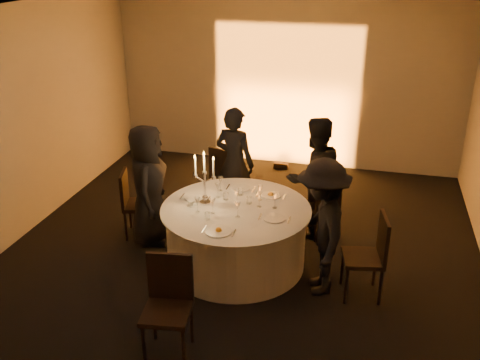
% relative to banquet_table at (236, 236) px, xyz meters
% --- Properties ---
extents(floor, '(7.00, 7.00, 0.00)m').
position_rel_banquet_table_xyz_m(floor, '(0.00, 0.00, -0.38)').
color(floor, black).
rests_on(floor, ground).
extents(ceiling, '(7.00, 7.00, 0.00)m').
position_rel_banquet_table_xyz_m(ceiling, '(0.00, 0.00, 2.62)').
color(ceiling, white).
rests_on(ceiling, wall_back).
extents(wall_back, '(7.00, 0.00, 7.00)m').
position_rel_banquet_table_xyz_m(wall_back, '(0.00, 3.50, 1.12)').
color(wall_back, '#AFABA3').
rests_on(wall_back, floor).
extents(wall_left, '(0.00, 7.00, 7.00)m').
position_rel_banquet_table_xyz_m(wall_left, '(-3.00, 0.00, 1.12)').
color(wall_left, '#AFABA3').
rests_on(wall_left, floor).
extents(uplighter_fixture, '(0.25, 0.12, 0.10)m').
position_rel_banquet_table_xyz_m(uplighter_fixture, '(0.00, 3.20, -0.33)').
color(uplighter_fixture, black).
rests_on(uplighter_fixture, floor).
extents(banquet_table, '(1.80, 1.80, 0.77)m').
position_rel_banquet_table_xyz_m(banquet_table, '(0.00, 0.00, 0.00)').
color(banquet_table, black).
rests_on(banquet_table, floor).
extents(chair_left, '(0.50, 0.50, 0.92)m').
position_rel_banquet_table_xyz_m(chair_left, '(-1.52, 0.38, 0.13)').
color(chair_left, black).
rests_on(chair_left, floor).
extents(chair_back_left, '(0.52, 0.52, 0.94)m').
position_rel_banquet_table_xyz_m(chair_back_left, '(-0.57, 1.56, 0.14)').
color(chair_back_left, black).
rests_on(chair_back_left, floor).
extents(chair_back_right, '(0.57, 0.57, 0.92)m').
position_rel_banquet_table_xyz_m(chair_back_right, '(0.96, 0.95, 0.13)').
color(chair_back_right, black).
rests_on(chair_back_right, floor).
extents(chair_right, '(0.50, 0.50, 0.99)m').
position_rel_banquet_table_xyz_m(chair_right, '(1.60, -0.26, 0.17)').
color(chair_right, black).
rests_on(chair_right, floor).
extents(chair_front, '(0.49, 0.49, 1.01)m').
position_rel_banquet_table_xyz_m(chair_front, '(-0.24, -1.63, 0.18)').
color(chair_front, black).
rests_on(chair_front, floor).
extents(guest_left, '(0.68, 0.88, 1.61)m').
position_rel_banquet_table_xyz_m(guest_left, '(-1.24, 0.29, 0.42)').
color(guest_left, black).
rests_on(guest_left, floor).
extents(guest_back_left, '(0.68, 0.54, 1.64)m').
position_rel_banquet_table_xyz_m(guest_back_left, '(-0.35, 1.26, 0.43)').
color(guest_back_left, black).
rests_on(guest_back_left, floor).
extents(guest_back_right, '(1.02, 1.00, 1.66)m').
position_rel_banquet_table_xyz_m(guest_back_right, '(0.81, 0.99, 0.44)').
color(guest_back_right, black).
rests_on(guest_back_right, floor).
extents(guest_right, '(0.84, 1.15, 1.60)m').
position_rel_banquet_table_xyz_m(guest_right, '(1.05, -0.29, 0.41)').
color(guest_right, black).
rests_on(guest_right, floor).
extents(plate_left, '(0.36, 0.27, 0.01)m').
position_rel_banquet_table_xyz_m(plate_left, '(-0.56, 0.14, 0.39)').
color(plate_left, white).
rests_on(plate_left, banquet_table).
extents(plate_back_left, '(0.36, 0.24, 0.01)m').
position_rel_banquet_table_xyz_m(plate_back_left, '(-0.08, 0.55, 0.39)').
color(plate_back_left, white).
rests_on(plate_back_left, banquet_table).
extents(plate_back_right, '(0.35, 0.26, 0.08)m').
position_rel_banquet_table_xyz_m(plate_back_right, '(0.34, 0.43, 0.40)').
color(plate_back_right, white).
rests_on(plate_back_right, banquet_table).
extents(plate_right, '(0.36, 0.25, 0.01)m').
position_rel_banquet_table_xyz_m(plate_right, '(0.50, -0.16, 0.39)').
color(plate_right, white).
rests_on(plate_right, banquet_table).
extents(plate_front, '(0.36, 0.30, 0.08)m').
position_rel_banquet_table_xyz_m(plate_front, '(-0.04, -0.60, 0.40)').
color(plate_front, white).
rests_on(plate_front, banquet_table).
extents(coffee_cup, '(0.11, 0.11, 0.07)m').
position_rel_banquet_table_xyz_m(coffee_cup, '(-0.54, -0.07, 0.42)').
color(coffee_cup, white).
rests_on(coffee_cup, banquet_table).
extents(candelabra, '(0.28, 0.14, 0.67)m').
position_rel_banquet_table_xyz_m(candelabra, '(-0.39, 0.04, 0.62)').
color(candelabra, silver).
rests_on(candelabra, banquet_table).
extents(wine_glass_a, '(0.07, 0.07, 0.19)m').
position_rel_banquet_table_xyz_m(wine_glass_a, '(-0.29, 0.23, 0.52)').
color(wine_glass_a, white).
rests_on(wine_glass_a, banquet_table).
extents(wine_glass_b, '(0.07, 0.07, 0.19)m').
position_rel_banquet_table_xyz_m(wine_glass_b, '(-0.31, 0.43, 0.52)').
color(wine_glass_b, white).
rests_on(wine_glass_b, banquet_table).
extents(wine_glass_c, '(0.07, 0.07, 0.19)m').
position_rel_banquet_table_xyz_m(wine_glass_c, '(-0.23, -0.19, 0.52)').
color(wine_glass_c, white).
rests_on(wine_glass_c, banquet_table).
extents(wine_glass_d, '(0.07, 0.07, 0.19)m').
position_rel_banquet_table_xyz_m(wine_glass_d, '(0.23, 0.29, 0.52)').
color(wine_glass_d, white).
rests_on(wine_glass_d, banquet_table).
extents(wine_glass_e, '(0.07, 0.07, 0.19)m').
position_rel_banquet_table_xyz_m(wine_glass_e, '(-0.41, -0.21, 0.52)').
color(wine_glass_e, white).
rests_on(wine_glass_e, banquet_table).
extents(wine_glass_f, '(0.07, 0.07, 0.19)m').
position_rel_banquet_table_xyz_m(wine_glass_f, '(-0.01, 0.10, 0.52)').
color(wine_glass_f, white).
rests_on(wine_glass_f, banquet_table).
extents(wine_glass_g, '(0.07, 0.07, 0.19)m').
position_rel_banquet_table_xyz_m(wine_glass_g, '(0.08, -0.22, 0.52)').
color(wine_glass_g, white).
rests_on(wine_glass_g, banquet_table).
extents(wine_glass_h, '(0.07, 0.07, 0.19)m').
position_rel_banquet_table_xyz_m(wine_glass_h, '(0.26, 0.10, 0.52)').
color(wine_glass_h, white).
rests_on(wine_glass_h, banquet_table).
extents(wine_glass_i, '(0.07, 0.07, 0.19)m').
position_rel_banquet_table_xyz_m(wine_glass_i, '(0.45, 0.12, 0.52)').
color(wine_glass_i, white).
rests_on(wine_glass_i, banquet_table).
extents(tumbler_a, '(0.07, 0.07, 0.09)m').
position_rel_banquet_table_xyz_m(tumbler_a, '(0.12, 0.16, 0.43)').
color(tumbler_a, white).
rests_on(tumbler_a, banquet_table).
extents(tumbler_b, '(0.07, 0.07, 0.09)m').
position_rel_banquet_table_xyz_m(tumbler_b, '(-0.18, 0.20, 0.43)').
color(tumbler_b, white).
rests_on(tumbler_b, banquet_table).
extents(tumbler_c, '(0.07, 0.07, 0.09)m').
position_rel_banquet_table_xyz_m(tumbler_c, '(-0.04, 0.37, 0.43)').
color(tumbler_c, white).
rests_on(tumbler_c, banquet_table).
extents(tumbler_d, '(0.07, 0.07, 0.09)m').
position_rel_banquet_table_xyz_m(tumbler_d, '(-0.24, -0.37, 0.43)').
color(tumbler_d, white).
rests_on(tumbler_d, banquet_table).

